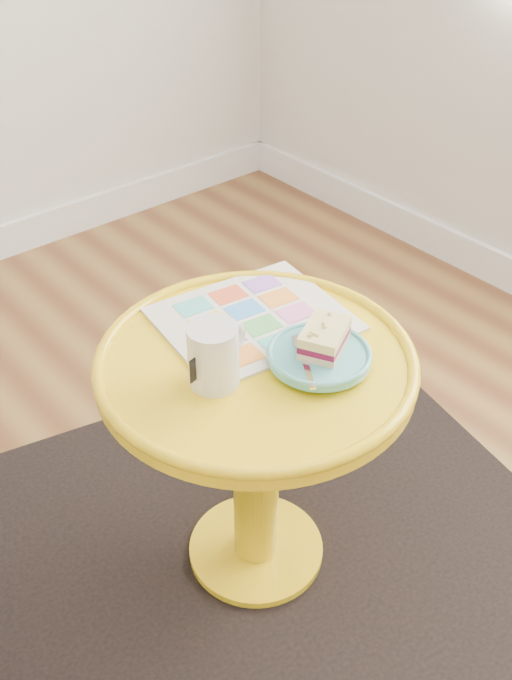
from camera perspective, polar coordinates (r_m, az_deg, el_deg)
rug at (r=1.69m, az=-0.00°, el=-15.63°), size 1.51×1.36×0.01m
side_table at (r=1.41m, az=0.00°, el=-6.19°), size 0.56×0.56×0.53m
newspaper at (r=1.41m, az=-0.23°, el=1.61°), size 0.37×0.32×0.01m
mug at (r=1.23m, az=-3.16°, el=-1.00°), size 0.12×0.09×0.11m
plate at (r=1.30m, az=4.79°, el=-1.23°), size 0.18×0.18×0.02m
cake_slice at (r=1.29m, az=5.18°, el=0.17°), size 0.12×0.10×0.04m
fork at (r=1.27m, az=3.63°, el=-1.45°), size 0.09×0.13×0.00m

